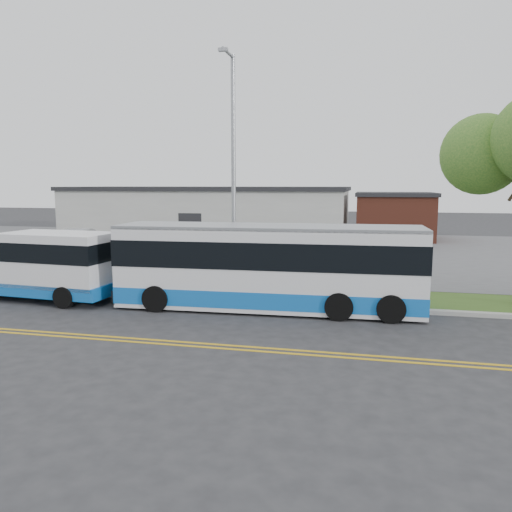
% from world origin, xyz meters
% --- Properties ---
extents(ground, '(140.00, 140.00, 0.00)m').
position_xyz_m(ground, '(0.00, 0.00, 0.00)').
color(ground, '#28282B').
rests_on(ground, ground).
extents(lane_line_north, '(70.00, 0.12, 0.01)m').
position_xyz_m(lane_line_north, '(0.00, -3.85, 0.01)').
color(lane_line_north, gold).
rests_on(lane_line_north, ground).
extents(lane_line_south, '(70.00, 0.12, 0.01)m').
position_xyz_m(lane_line_south, '(0.00, -4.15, 0.01)').
color(lane_line_south, gold).
rests_on(lane_line_south, ground).
extents(curb, '(80.00, 0.30, 0.15)m').
position_xyz_m(curb, '(0.00, 1.10, 0.07)').
color(curb, '#9E9B93').
rests_on(curb, ground).
extents(verge, '(80.00, 3.30, 0.10)m').
position_xyz_m(verge, '(0.00, 2.90, 0.05)').
color(verge, '#334C19').
rests_on(verge, ground).
extents(parking_lot, '(80.00, 25.00, 0.10)m').
position_xyz_m(parking_lot, '(0.00, 17.00, 0.05)').
color(parking_lot, '#4C4C4F').
rests_on(parking_lot, ground).
extents(commercial_building, '(25.40, 10.40, 4.35)m').
position_xyz_m(commercial_building, '(-6.00, 27.00, 2.18)').
color(commercial_building, '#9E9E99').
rests_on(commercial_building, ground).
extents(brick_wing, '(6.30, 7.30, 3.90)m').
position_xyz_m(brick_wing, '(10.50, 26.00, 1.96)').
color(brick_wing, brown).
rests_on(brick_wing, ground).
extents(streetlight_near, '(0.35, 1.53, 9.50)m').
position_xyz_m(streetlight_near, '(3.00, 2.73, 5.23)').
color(streetlight_near, gray).
rests_on(streetlight_near, verge).
extents(shuttle_bus, '(7.15, 2.82, 2.68)m').
position_xyz_m(shuttle_bus, '(-4.04, 0.15, 1.43)').
color(shuttle_bus, '#105BB2').
rests_on(shuttle_bus, ground).
extents(transit_bus, '(11.18, 3.03, 3.08)m').
position_xyz_m(transit_bus, '(4.88, 0.60, 1.56)').
color(transit_bus, silver).
rests_on(transit_bus, ground).
extents(pedestrian, '(0.78, 0.63, 1.85)m').
position_xyz_m(pedestrian, '(-0.97, 1.90, 1.02)').
color(pedestrian, black).
rests_on(pedestrian, verge).
extents(parked_car_a, '(2.02, 4.73, 1.52)m').
position_xyz_m(parked_car_a, '(-10.55, 12.42, 0.86)').
color(parked_car_a, '#A1A4A8').
rests_on(parked_car_a, parking_lot).
extents(parked_car_b, '(2.12, 4.36, 1.22)m').
position_xyz_m(parked_car_b, '(-5.30, 13.86, 0.71)').
color(parked_car_b, silver).
rests_on(parked_car_b, parking_lot).
extents(grocery_bag_left, '(0.32, 0.32, 0.32)m').
position_xyz_m(grocery_bag_left, '(-1.27, 1.65, 0.26)').
color(grocery_bag_left, white).
rests_on(grocery_bag_left, verge).
extents(grocery_bag_right, '(0.32, 0.32, 0.32)m').
position_xyz_m(grocery_bag_right, '(-0.67, 2.15, 0.26)').
color(grocery_bag_right, white).
rests_on(grocery_bag_right, verge).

